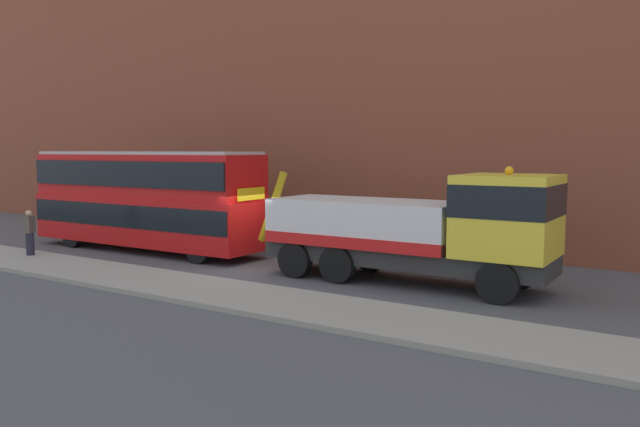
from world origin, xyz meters
TOP-DOWN VIEW (x-y plane):
  - ground_plane at (0.00, 0.00)m, footprint 120.00×120.00m
  - near_kerb at (0.00, -4.20)m, footprint 60.00×2.80m
  - building_facade at (0.00, 6.59)m, footprint 60.00×1.50m
  - recovery_tow_truck at (5.78, 0.21)m, footprint 10.16×2.76m
  - double_decker_bus at (-6.30, 0.21)m, footprint 11.08×2.69m
  - pedestrian_onlooker at (-8.41, -3.59)m, footprint 0.40×0.47m

SIDE VIEW (x-z plane):
  - ground_plane at x=0.00m, z-range 0.00..0.00m
  - near_kerb at x=0.00m, z-range 0.00..0.15m
  - pedestrian_onlooker at x=-8.41m, z-range 0.13..1.84m
  - recovery_tow_truck at x=5.78m, z-range -0.08..3.59m
  - double_decker_bus at x=-6.30m, z-range 0.20..4.26m
  - building_facade at x=0.00m, z-range 0.07..16.07m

